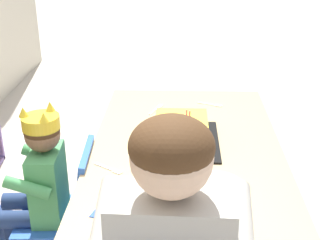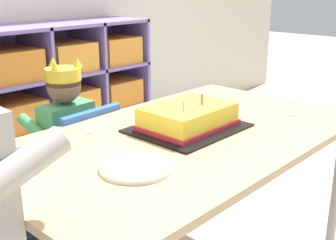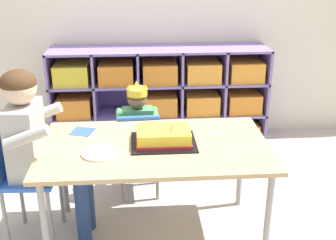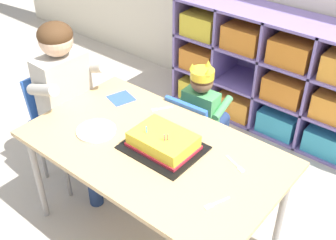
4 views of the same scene
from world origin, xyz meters
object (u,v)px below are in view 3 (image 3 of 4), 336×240
(activity_table, at_px, (155,152))
(fork_near_cake_tray, at_px, (219,132))
(fork_scattered_mid_table, at_px, (239,151))
(fork_by_napkin, at_px, (124,126))
(adult_helper_seated, at_px, (37,139))
(classroom_chair_blue, at_px, (139,148))
(birthday_cake_on_tray, at_px, (163,137))
(classroom_chair_adult_side, at_px, (21,172))
(child_with_crown, at_px, (138,124))
(paper_plate_stack, at_px, (100,153))

(activity_table, xyz_separation_m, fork_near_cake_tray, (0.39, 0.14, 0.05))
(fork_near_cake_tray, bearing_deg, fork_scattered_mid_table, 125.08)
(fork_scattered_mid_table, bearing_deg, fork_by_napkin, 79.68)
(adult_helper_seated, bearing_deg, fork_scattered_mid_table, -96.38)
(classroom_chair_blue, xyz_separation_m, birthday_cake_on_tray, (0.14, -0.45, 0.28))
(fork_by_napkin, bearing_deg, fork_scattered_mid_table, -88.25)
(adult_helper_seated, height_order, fork_scattered_mid_table, adult_helper_seated)
(adult_helper_seated, height_order, fork_near_cake_tray, adult_helper_seated)
(activity_table, relative_size, classroom_chair_adult_side, 1.80)
(child_with_crown, bearing_deg, paper_plate_stack, 69.99)
(fork_scattered_mid_table, distance_m, fork_by_napkin, 0.75)
(birthday_cake_on_tray, xyz_separation_m, fork_scattered_mid_table, (0.40, -0.14, -0.03))
(child_with_crown, xyz_separation_m, paper_plate_stack, (-0.21, -0.68, 0.12))
(activity_table, distance_m, child_with_crown, 0.59)
(birthday_cake_on_tray, relative_size, fork_scattered_mid_table, 3.08)
(child_with_crown, bearing_deg, adult_helper_seated, 40.84)
(adult_helper_seated, bearing_deg, fork_near_cake_tray, -82.67)
(classroom_chair_adult_side, relative_size, birthday_cake_on_tray, 1.95)
(paper_plate_stack, xyz_separation_m, fork_by_napkin, (0.12, 0.37, -0.00))
(paper_plate_stack, relative_size, fork_by_napkin, 1.82)
(child_with_crown, bearing_deg, birthday_cake_on_tray, 101.67)
(birthday_cake_on_tray, relative_size, fork_near_cake_tray, 2.90)
(activity_table, height_order, fork_scattered_mid_table, fork_scattered_mid_table)
(classroom_chair_blue, height_order, paper_plate_stack, classroom_chair_blue)
(adult_helper_seated, xyz_separation_m, fork_near_cake_tray, (1.05, 0.10, -0.04))
(child_with_crown, distance_m, birthday_cake_on_tray, 0.60)
(activity_table, height_order, fork_near_cake_tray, fork_near_cake_tray)
(classroom_chair_adult_side, height_order, fork_near_cake_tray, classroom_chair_adult_side)
(child_with_crown, distance_m, fork_near_cake_tray, 0.67)
(activity_table, relative_size, fork_by_napkin, 11.58)
(classroom_chair_adult_side, bearing_deg, paper_plate_stack, -104.35)
(paper_plate_stack, relative_size, fork_near_cake_tray, 1.59)
(classroom_chair_blue, height_order, adult_helper_seated, adult_helper_seated)
(child_with_crown, xyz_separation_m, fork_by_napkin, (-0.09, -0.30, 0.11))
(classroom_chair_blue, height_order, fork_near_cake_tray, classroom_chair_blue)
(classroom_chair_blue, height_order, child_with_crown, child_with_crown)
(child_with_crown, relative_size, fork_scattered_mid_table, 6.93)
(classroom_chair_blue, relative_size, paper_plate_stack, 3.22)
(adult_helper_seated, distance_m, birthday_cake_on_tray, 0.71)
(paper_plate_stack, distance_m, fork_by_napkin, 0.39)
(activity_table, xyz_separation_m, fork_scattered_mid_table, (0.45, -0.12, 0.05))
(activity_table, xyz_separation_m, child_with_crown, (-0.10, 0.58, -0.06))
(fork_scattered_mid_table, bearing_deg, birthday_cake_on_tray, 92.11)
(child_with_crown, relative_size, classroom_chair_adult_side, 1.15)
(paper_plate_stack, height_order, fork_by_napkin, paper_plate_stack)
(birthday_cake_on_tray, distance_m, fork_scattered_mid_table, 0.43)
(paper_plate_stack, distance_m, fork_near_cake_tray, 0.73)
(paper_plate_stack, height_order, fork_scattered_mid_table, paper_plate_stack)
(child_with_crown, relative_size, birthday_cake_on_tray, 2.25)
(adult_helper_seated, relative_size, fork_by_napkin, 9.55)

